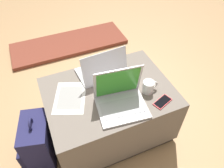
# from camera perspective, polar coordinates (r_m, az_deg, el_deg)

# --- Properties ---
(ground_plane) EXTENTS (14.00, 14.00, 0.00)m
(ground_plane) POSITION_cam_1_polar(r_m,az_deg,el_deg) (1.95, -0.69, -11.29)
(ground_plane) COLOR tan
(ottoman) EXTENTS (0.92, 0.67, 0.47)m
(ottoman) POSITION_cam_1_polar(r_m,az_deg,el_deg) (1.75, -0.76, -7.04)
(ottoman) COLOR #3D3832
(ottoman) RESTS_ON ground_plane
(laptop_near) EXTENTS (0.35, 0.30, 0.27)m
(laptop_near) POSITION_cam_1_polar(r_m,az_deg,el_deg) (1.45, 2.25, -3.91)
(laptop_near) COLOR silver
(laptop_near) RESTS_ON ottoman
(laptop_far) EXTENTS (0.36, 0.26, 0.24)m
(laptop_far) POSITION_cam_1_polar(r_m,az_deg,el_deg) (1.66, -2.64, 3.70)
(laptop_far) COLOR silver
(laptop_far) RESTS_ON ottoman
(cell_phone) EXTENTS (0.15, 0.11, 0.01)m
(cell_phone) POSITION_cam_1_polar(r_m,az_deg,el_deg) (1.54, 13.06, -4.54)
(cell_phone) COLOR red
(cell_phone) RESTS_ON ottoman
(backpack) EXTENTS (0.29, 0.33, 0.48)m
(backpack) POSITION_cam_1_polar(r_m,az_deg,el_deg) (1.73, -18.83, -14.28)
(backpack) COLOR #23234C
(backpack) RESTS_ON ground_plane
(paper_sheet) EXTENTS (0.31, 0.35, 0.00)m
(paper_sheet) POSITION_cam_1_polar(r_m,az_deg,el_deg) (1.56, -10.90, -3.48)
(paper_sheet) COLOR silver
(paper_sheet) RESTS_ON ottoman
(coffee_mug) EXTENTS (0.12, 0.08, 0.09)m
(coffee_mug) POSITION_cam_1_polar(r_m,az_deg,el_deg) (1.56, 9.57, -0.69)
(coffee_mug) COLOR white
(coffee_mug) RESTS_ON ottoman
(fireplace_hearth) EXTENTS (1.40, 0.50, 0.04)m
(fireplace_hearth) POSITION_cam_1_polar(r_m,az_deg,el_deg) (2.84, -11.12, 10.30)
(fireplace_hearth) COLOR brown
(fireplace_hearth) RESTS_ON ground_plane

